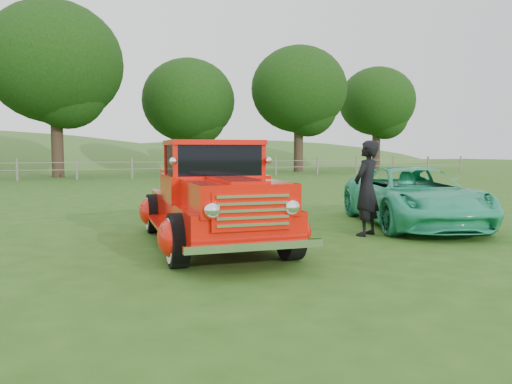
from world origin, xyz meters
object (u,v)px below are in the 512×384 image
object	(u,v)px
tree_mid_east	(299,90)
red_pickup	(212,198)
man	(367,188)
tree_near_west	(55,63)
tree_far_east	(377,102)
tree_near_east	(188,101)
teal_sedan	(413,196)

from	to	relation	value
tree_mid_east	red_pickup	world-z (taller)	tree_mid_east
tree_mid_east	man	distance (m)	29.15
tree_near_west	tree_mid_east	bearing A→B (deg)	6.71
tree_far_east	man	size ratio (longest dim) A/B	4.93
tree_near_west	tree_mid_east	distance (m)	17.13
tree_near_west	tree_near_east	world-z (taller)	tree_near_west
tree_near_east	teal_sedan	size ratio (longest dim) A/B	1.85
tree_mid_east	man	bearing A→B (deg)	-113.07
man	teal_sedan	bearing A→B (deg)	172.58
red_pickup	teal_sedan	bearing A→B (deg)	10.49
teal_sedan	tree_far_east	bearing A→B (deg)	74.04
man	tree_near_east	bearing A→B (deg)	-127.83
tree_far_east	man	xyz separation A→B (m)	(-20.23, -29.37, -4.96)
tree_far_east	red_pickup	world-z (taller)	tree_far_east
tree_near_west	man	distance (m)	25.73
tree_far_east	teal_sedan	xyz separation A→B (m)	(-18.57, -28.64, -5.23)
tree_near_west	red_pickup	distance (m)	25.12
tree_near_east	tree_far_east	world-z (taller)	tree_far_east
tree_far_east	tree_near_west	bearing A→B (deg)	-169.11
tree_near_west	tree_mid_east	world-z (taller)	tree_near_west
red_pickup	tree_near_east	bearing A→B (deg)	80.80
tree_near_east	tree_near_west	bearing A→B (deg)	-156.04
teal_sedan	man	bearing A→B (deg)	-139.08
tree_near_west	teal_sedan	distance (m)	25.53
tree_mid_east	tree_far_east	distance (m)	9.49
tree_near_west	man	bearing A→B (deg)	-76.69
tree_near_east	teal_sedan	xyz separation A→B (m)	(-1.57, -27.64, -4.62)
tree_near_west	tree_mid_east	size ratio (longest dim) A/B	1.10
tree_near_west	teal_sedan	xyz separation A→B (m)	(7.43, -23.64, -6.17)
tree_far_east	teal_sedan	size ratio (longest dim) A/B	1.96
red_pickup	man	world-z (taller)	man
teal_sedan	man	size ratio (longest dim) A/B	2.51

